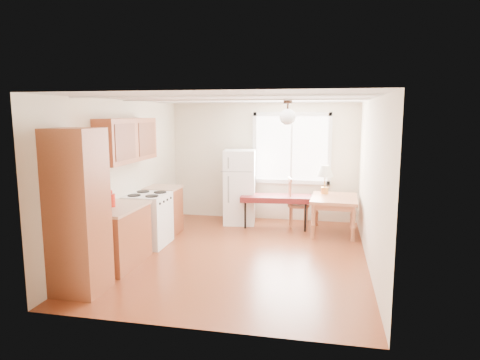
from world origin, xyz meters
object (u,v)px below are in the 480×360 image
(refrigerator, at_px, (240,187))
(dining_table, at_px, (334,202))
(bench, at_px, (276,199))
(chair, at_px, (294,199))

(refrigerator, height_order, dining_table, refrigerator)
(refrigerator, distance_m, bench, 0.84)
(bench, bearing_deg, dining_table, -15.24)
(refrigerator, relative_size, dining_table, 1.32)
(refrigerator, height_order, bench, refrigerator)
(refrigerator, distance_m, chair, 1.16)
(dining_table, relative_size, chair, 1.16)
(refrigerator, bearing_deg, dining_table, -19.24)
(chair, bearing_deg, refrigerator, 162.64)
(dining_table, xyz_separation_m, chair, (-0.78, 0.28, -0.03))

